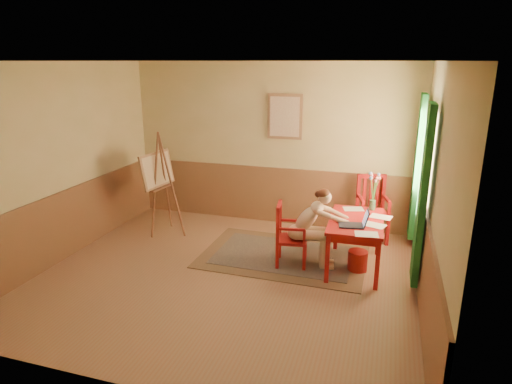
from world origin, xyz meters
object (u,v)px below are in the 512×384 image
(table, at_px, (356,226))
(laptop, at_px, (356,223))
(figure, at_px, (312,224))
(chair_back, at_px, (372,208))
(easel, at_px, (159,174))
(chair_left, at_px, (289,235))

(table, relative_size, laptop, 2.95)
(figure, distance_m, laptop, 0.62)
(chair_back, bearing_deg, laptop, -96.11)
(chair_back, relative_size, figure, 0.91)
(laptop, height_order, easel, easel)
(figure, bearing_deg, chair_back, 59.82)
(chair_left, height_order, figure, figure)
(chair_left, distance_m, easel, 2.47)
(laptop, bearing_deg, chair_back, 83.89)
(table, xyz_separation_m, chair_left, (-0.90, -0.17, -0.18))
(figure, height_order, laptop, figure)
(table, xyz_separation_m, chair_back, (0.16, 1.16, -0.11))
(table, height_order, laptop, laptop)
(table, xyz_separation_m, easel, (-3.24, 0.43, 0.39))
(chair_back, xyz_separation_m, figure, (-0.75, -1.28, 0.11))
(easel, bearing_deg, chair_back, 12.27)
(table, bearing_deg, chair_left, -169.42)
(chair_left, relative_size, chair_back, 0.87)
(figure, bearing_deg, chair_left, -170.83)
(chair_back, relative_size, easel, 0.61)
(chair_left, height_order, laptop, laptop)
(figure, distance_m, easel, 2.73)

